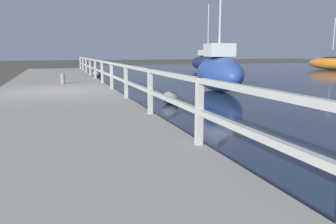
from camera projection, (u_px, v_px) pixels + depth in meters
name	position (u px, v px, depth m)	size (l,w,h in m)	color
ground_plane	(56.00, 98.00, 11.92)	(120.00, 120.00, 0.00)	#4C473D
dock_walkway	(56.00, 94.00, 11.90)	(4.28, 36.00, 0.25)	#9E998E
railing	(111.00, 71.00, 12.40)	(0.10, 32.50, 1.02)	beige
boulder_mid_strip	(170.00, 97.00, 10.55)	(0.54, 0.48, 0.40)	gray
boulder_far_strip	(96.00, 74.00, 22.28)	(0.52, 0.46, 0.39)	gray
boulder_water_edge	(99.00, 73.00, 22.96)	(0.57, 0.52, 0.43)	slate
mooring_bollard	(63.00, 78.00, 14.61)	(0.18, 0.18, 0.50)	gray
sailboat_navy	(208.00, 62.00, 28.36)	(2.15, 4.97, 5.61)	#192347
sailboat_orange	(332.00, 62.00, 30.96)	(2.31, 5.17, 4.78)	orange
sailboat_blue	(219.00, 72.00, 13.87)	(1.98, 4.06, 5.39)	#2D4C9E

